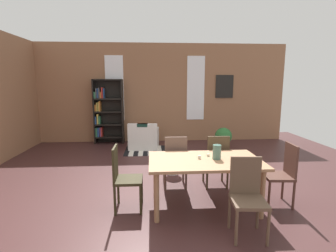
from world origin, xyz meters
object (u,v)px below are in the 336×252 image
Objects in this scene: dining_chair_near_right at (247,194)px; dining_chair_far_left at (175,160)px; potted_plant_by_shelf at (173,161)px; potted_plant_corner at (223,137)px; bookshelf_tall at (106,111)px; armchair_white at (144,139)px; dining_table at (205,165)px; vase_on_table at (217,152)px; dining_chair_far_right at (216,159)px; dining_chair_head_left at (123,176)px; dining_chair_head_right at (282,172)px.

dining_chair_far_left is (-0.74, 1.43, 0.00)m from dining_chair_near_right.
dining_chair_near_right is 2.26m from potted_plant_by_shelf.
bookshelf_tall is at bearing 164.08° from potted_plant_corner.
dining_table is at bearing -74.41° from armchair_white.
bookshelf_tall is 3.58m from potted_plant_corner.
potted_plant_corner is at bearing 72.19° from vase_on_table.
dining_chair_far_left is 2.93m from armchair_white.
dining_chair_far_left is at bearing -121.76° from potted_plant_corner.
bookshelf_tall is (-2.51, 3.56, 0.48)m from dining_chair_far_right.
dining_chair_head_left reaches higher than potted_plant_corner.
potted_plant_corner is (2.24, -0.25, 0.07)m from armchair_white.
dining_chair_far_left reaches higher than dining_table.
dining_chair_far_left reaches higher than armchair_white.
dining_chair_head_right is 1.88× the size of potted_plant_by_shelf.
armchair_white reaches higher than potted_plant_corner.
dining_chair_head_left is 4.11m from potted_plant_corner.
vase_on_table is 1.07m from dining_chair_head_right.
potted_plant_by_shelf is (-0.53, 1.41, -0.56)m from vase_on_table.
potted_plant_by_shelf is at bearing 104.12° from dining_table.
dining_chair_far_right is at bearing 0.00° from dining_chair_far_left.
dining_chair_near_right is at bearing -74.47° from vase_on_table.
dining_chair_far_right is 4.39m from bookshelf_tall.
dining_chair_far_right is 1.09× the size of armchair_white.
vase_on_table is (0.18, -0.00, 0.19)m from dining_table.
dining_chair_head_left is 0.48× the size of bookshelf_tall.
vase_on_table is 1.61m from potted_plant_by_shelf.
bookshelf_tall is 3.46m from potted_plant_by_shelf.
dining_table is 1.72× the size of dining_chair_far_left.
bookshelf_tall is (-1.78, 3.56, 0.48)m from dining_chair_far_left.
potted_plant_corner is (2.43, 3.31, -0.17)m from dining_chair_head_left.
bookshelf_tall is (-2.32, 4.28, 0.15)m from vase_on_table.
vase_on_table reaches higher than dining_chair_far_left.
dining_chair_far_right is at bearing -43.85° from potted_plant_by_shelf.
potted_plant_by_shelf is at bearing 137.56° from dining_chair_head_right.
vase_on_table is 3.80m from armchair_white.
dining_table is 7.66× the size of vase_on_table.
armchair_white is at bearing 173.53° from potted_plant_corner.
potted_plant_corner is at bearing 53.72° from dining_chair_head_left.
dining_chair_far_left is 1.88× the size of potted_plant_by_shelf.
dining_chair_far_right is 1.03m from potted_plant_by_shelf.
vase_on_table is at bearing 179.72° from dining_chair_head_right.
dining_chair_far_left is at bearing 155.18° from dining_chair_head_right.
dining_chair_head_left is (-1.19, 0.00, -0.14)m from dining_table.
vase_on_table is at bearing 105.53° from dining_chair_near_right.
dining_chair_near_right is 1.56× the size of potted_plant_corner.
vase_on_table is 0.23× the size of dining_chair_far_left.
dining_table is at bearing -62.84° from dining_chair_far_left.
bookshelf_tall reaches higher than dining_chair_head_right.
dining_chair_far_right and dining_chair_near_right have the same top height.
dining_chair_near_right reaches higher than armchair_white.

